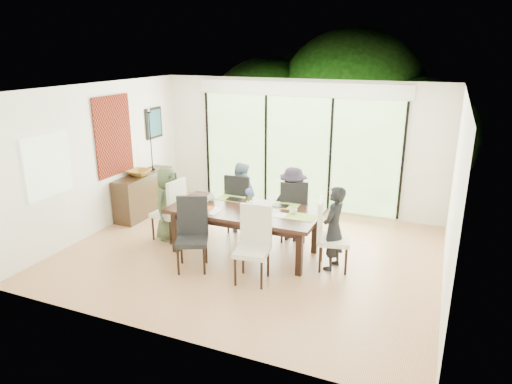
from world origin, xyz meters
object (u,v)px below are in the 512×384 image
at_px(person_far_right, 293,204).
at_px(vase, 249,205).
at_px(laptop, 196,203).
at_px(cup_a, 211,198).
at_px(table_top, 245,211).
at_px(chair_near_right, 252,246).
at_px(chair_right_end, 334,234).
at_px(cup_b, 251,209).
at_px(person_right_end, 334,228).
at_px(cup_c, 293,211).
at_px(chair_near_left, 192,235).
at_px(chair_left_end, 168,209).
at_px(person_left_end, 168,204).
at_px(bowl, 139,173).
at_px(person_far_left, 241,197).
at_px(chair_far_right, 293,209).
at_px(chair_far_left, 241,202).
at_px(sideboard, 144,194).

xyz_separation_m(person_far_right, vase, (-0.50, -0.78, 0.17)).
relative_size(laptop, cup_a, 2.66).
distance_m(table_top, chair_near_right, 1.02).
bearing_deg(chair_right_end, chair_near_right, 119.78).
relative_size(table_top, cup_b, 24.00).
bearing_deg(vase, person_right_end, -2.00).
xyz_separation_m(vase, cup_c, (0.75, 0.05, -0.01)).
xyz_separation_m(chair_near_left, cup_c, (1.30, 0.97, 0.25)).
distance_m(chair_left_end, cup_a, 0.85).
bearing_deg(cup_c, person_far_right, 108.90).
xyz_separation_m(chair_near_right, person_left_end, (-1.98, 0.87, 0.10)).
bearing_deg(person_far_right, cup_b, 67.25).
distance_m(chair_near_right, bowl, 3.59).
bearing_deg(cup_b, person_far_right, 66.73).
distance_m(chair_near_right, person_far_right, 1.70).
xyz_separation_m(chair_near_right, cup_c, (0.30, 0.97, 0.25)).
xyz_separation_m(chair_near_right, laptop, (-1.35, 0.77, 0.22)).
distance_m(person_far_left, bowl, 2.23).
xyz_separation_m(person_right_end, cup_a, (-2.18, 0.15, 0.16)).
height_order(chair_far_right, cup_b, chair_far_right).
relative_size(chair_near_right, bowl, 2.52).
bearing_deg(cup_c, cup_a, 178.09).
bearing_deg(chair_near_left, person_far_right, 33.93).
bearing_deg(cup_c, person_right_end, -8.37).
distance_m(chair_left_end, person_left_end, 0.10).
relative_size(person_left_end, cup_c, 10.40).
bearing_deg(person_left_end, cup_a, -76.29).
distance_m(chair_far_left, chair_far_right, 1.00).
distance_m(person_far_left, vase, 0.94).
bearing_deg(bowl, chair_left_end, -34.54).
xyz_separation_m(chair_left_end, person_far_right, (2.05, 0.83, 0.10)).
bearing_deg(person_far_left, person_right_end, 161.52).
distance_m(chair_far_left, laptop, 1.05).
bearing_deg(person_left_end, table_top, -87.18).
height_order(chair_left_end, vase, chair_left_end).
xyz_separation_m(chair_near_left, person_right_end, (1.98, 0.87, 0.10)).
bearing_deg(person_far_left, cup_a, 74.60).
bearing_deg(person_far_right, chair_left_end, 22.57).
xyz_separation_m(vase, cup_b, (0.10, -0.15, -0.01)).
bearing_deg(table_top, person_far_left, 118.47).
bearing_deg(chair_far_right, table_top, 36.10).
bearing_deg(sideboard, person_far_left, -1.85).
relative_size(table_top, person_right_end, 1.86).
relative_size(person_far_left, cup_c, 10.40).
xyz_separation_m(person_far_right, laptop, (-1.40, -0.93, 0.12)).
height_order(person_left_end, person_right_end, same).
relative_size(table_top, chair_near_left, 2.18).
bearing_deg(person_left_end, chair_far_left, -47.64).
xyz_separation_m(chair_near_left, person_far_left, (0.05, 1.70, 0.10)).
height_order(chair_right_end, cup_a, chair_right_end).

